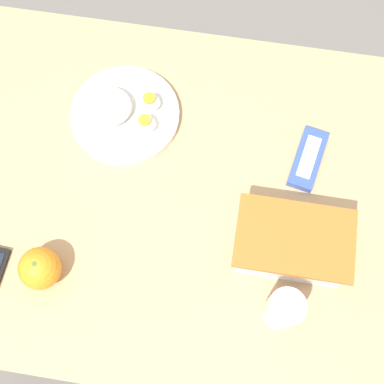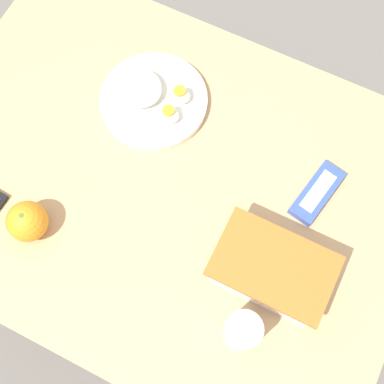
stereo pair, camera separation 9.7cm
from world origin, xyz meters
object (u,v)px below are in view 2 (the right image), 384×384
candy_bar (317,193)px  food_container (271,271)px  drinking_glass (242,332)px  rice_plate (151,98)px  orange_fruit (27,221)px

candy_bar → food_container: bearing=83.7°
candy_bar → drinking_glass: drinking_glass is taller
rice_plate → drinking_glass: (-0.35, 0.33, 0.03)m
rice_plate → drinking_glass: size_ratio=2.26×
drinking_glass → candy_bar: bearing=-94.5°
food_container → rice_plate: 0.41m
orange_fruit → rice_plate: size_ratio=0.35×
rice_plate → drinking_glass: bearing=136.1°
food_container → drinking_glass: 0.12m
food_container → orange_fruit: 0.44m
orange_fruit → drinking_glass: (-0.42, 0.01, 0.01)m
drinking_glass → orange_fruit: bearing=-0.8°
orange_fruit → candy_bar: bearing=-146.9°
rice_plate → candy_bar: (-0.37, 0.04, -0.01)m
drinking_glass → food_container: bearing=-91.6°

